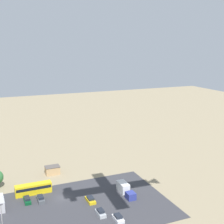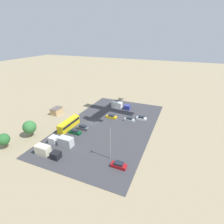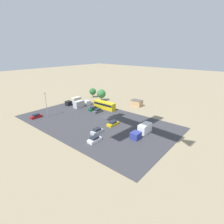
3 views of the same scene
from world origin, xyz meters
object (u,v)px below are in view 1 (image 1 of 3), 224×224
Objects in this scene: bus at (33,188)px; parked_car_3 at (27,200)px; shed_building at (52,170)px; parked_car_2 at (101,213)px; parked_car_5 at (90,200)px; parked_truck_1 at (125,189)px; parked_car_4 at (118,218)px; parked_car_0 at (41,199)px.

bus is 5.22m from parked_car_3.
shed_building reaches higher than parked_car_2.
parked_truck_1 reaches higher than parked_car_5.
parked_car_4 is at bearing 105.24° from parked_car_5.
parked_truck_1 is at bearing -12.54° from parked_car_0.
bus reaches higher than parked_car_0.
parked_car_0 is 25.42m from parked_truck_1.
parked_car_2 is 0.91× the size of parked_car_3.
parked_car_2 is at bearing 138.48° from parked_car_3.
parked_car_5 is at bearing 157.40° from parked_car_3.
parked_truck_1 is (-11.42, -8.58, 0.68)m from parked_car_2.
parked_car_4 is (-16.66, 18.31, -0.03)m from parked_car_0.
parked_car_2 is 8.05m from parked_car_5.
bus is at bearing -53.15° from parked_car_4.
parked_truck_1 is at bearing 67.11° from bus.
bus is 28.17m from parked_truck_1.
shed_building is 15.59m from bus.
parked_car_0 is 14.62m from parked_car_5.
parked_car_2 is at bearing 100.11° from shed_building.
bus is 2.65× the size of parked_car_4.
parked_truck_1 reaches higher than parked_car_0.
shed_building is 1.23× the size of parked_car_2.
parked_car_0 reaches higher than parked_car_3.
shed_building is 1.11× the size of parked_car_0.
shed_building is 1.11× the size of parked_car_3.
parked_car_2 is at bearing 36.64° from bus.
parked_car_4 is 0.45× the size of parked_truck_1.
parked_truck_1 is at bearing -122.50° from parked_car_4.
parked_car_2 is (-5.79, 32.44, -0.68)m from shed_building.
bus is at bearing -38.46° from parked_car_5.
parked_truck_1 is (-11.49, -0.53, 0.76)m from parked_car_5.
parked_car_0 reaches higher than parked_car_2.
parked_car_5 is at bearing -74.76° from parked_car_4.
parked_car_3 is 1.11× the size of parked_car_4.
shed_building is 37.76m from parked_car_4.
parked_car_0 is 3.85m from parked_car_3.
parked_car_2 is at bearing 90.51° from parked_car_5.
parked_car_0 is at bearing -24.42° from parked_car_5.
parked_car_3 is (3.71, -1.04, -0.07)m from parked_car_0.
shed_building is 0.47× the size of bus.
parked_car_0 is at bearing 133.53° from parked_car_2.
parked_car_4 is at bearing 103.88° from shed_building.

